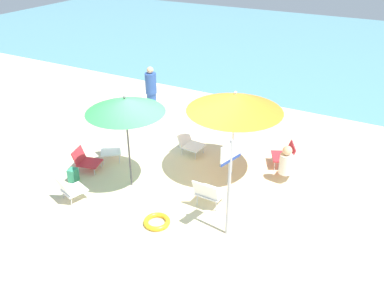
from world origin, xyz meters
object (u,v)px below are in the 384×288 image
Objects in this scene: beach_chair_d at (110,147)px; swim_ring at (157,222)px; beach_chair_c at (69,188)px; beach_bag at (73,175)px; beach_chair_e at (285,154)px; warning_sign at (230,174)px; beach_chair_b at (208,192)px; beach_chair_f at (189,143)px; umbrella_green at (125,105)px; beach_chair_a at (85,160)px; person_a at (151,95)px; person_b at (286,163)px; umbrella_orange at (235,102)px.

swim_ring is at bearing 16.83° from beach_chair_d.
beach_chair_c is 0.77m from beach_bag.
warning_sign is at bearing 59.81° from beach_chair_e.
beach_chair_b is 2.27m from beach_chair_f.
warning_sign is (3.70, -1.21, 1.02)m from beach_chair_d.
umbrella_green is at bearing 144.52° from swim_ring.
person_a reaches higher than beach_chair_a.
beach_chair_c is at bearing -52.43° from beach_bag.
beach_bag is (-2.49, 0.37, 0.11)m from swim_ring.
umbrella_green is at bearing 18.50° from beach_chair_d.
beach_chair_d is 0.37× the size of warning_sign.
umbrella_green is 3.78m from person_b.
beach_chair_c is at bearing -135.12° from umbrella_orange.
person_b is at bearing 65.16° from beach_chair_d.
warning_sign is (-0.44, -2.27, 0.87)m from person_b.
swim_ring is 1.66× the size of beach_bag.
warning_sign reaches higher than beach_chair_f.
swim_ring is at bearing -103.59° from umbrella_orange.
umbrella_orange is at bearing 32.98° from beach_bag.
swim_ring is at bearing -64.64° from beach_chair_c.
beach_chair_f is at bearing 105.59° from swim_ring.
beach_chair_d is 2.88m from swim_ring.
umbrella_orange is 2.33m from umbrella_green.
warning_sign is 1.89m from swim_ring.
beach_chair_e is at bearing 19.88° from person_b.
warning_sign is (2.09, -2.36, 1.03)m from beach_chair_f.
person_b is (3.00, 1.78, -1.47)m from umbrella_green.
beach_chair_b reaches higher than beach_chair_a.
beach_chair_a is 2.10× the size of beach_bag.
beach_chair_b is 1.01× the size of beach_chair_c.
beach_chair_c reaches higher than beach_bag.
beach_chair_f is 2.87m from swim_ring.
beach_chair_a is 3.22m from beach_chair_b.
swim_ring is (-1.76, -2.66, -0.42)m from person_b.
beach_chair_e is at bearing 64.67° from swim_ring.
beach_chair_d is at bearing 59.75° from beach_chair_a.
person_a is (-1.42, 3.05, -1.09)m from umbrella_green.
beach_chair_c is 1.86m from beach_chair_d.
beach_chair_d is at bearing -151.60° from person_a.
umbrella_orange is at bearing 65.20° from beach_chair_d.
beach_bag is at bearing -94.23° from beach_chair_a.
beach_chair_a is 2.59m from beach_chair_f.
umbrella_orange is at bearing 4.61° from beach_chair_b.
umbrella_orange is 1.05× the size of warning_sign.
beach_chair_e reaches higher than beach_chair_a.
beach_chair_d is at bearing 147.67° from umbrella_green.
umbrella_orange reaches higher than beach_chair_a.
beach_chair_a is 0.73m from beach_chair_d.
umbrella_orange is at bearing 106.39° from person_b.
umbrella_orange is 3.39m from beach_chair_d.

